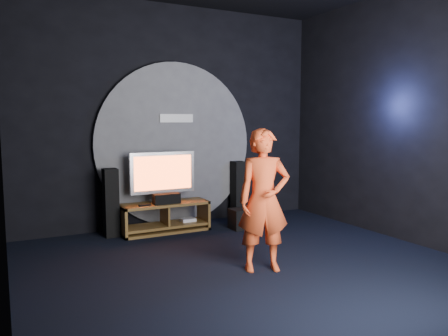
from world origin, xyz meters
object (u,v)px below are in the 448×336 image
at_px(tv, 163,175).
at_px(tower_speaker_right, 238,191).
at_px(tower_speaker_left, 111,203).
at_px(media_console, 165,219).
at_px(player, 264,200).
at_px(subwoofer, 240,219).

height_order(tv, tower_speaker_right, tv).
bearing_deg(tower_speaker_left, media_console, -7.89).
bearing_deg(tv, player, -79.03).
xyz_separation_m(tv, subwoofer, (1.10, -0.44, -0.71)).
bearing_deg(tv, media_console, -83.75).
xyz_separation_m(tower_speaker_right, player, (-0.97, -2.34, 0.30)).
relative_size(tv, tower_speaker_right, 1.01).
xyz_separation_m(media_console, tower_speaker_right, (1.39, 0.22, 0.30)).
relative_size(tv, subwoofer, 3.20).
distance_m(tower_speaker_left, subwoofer, 1.97).
bearing_deg(tower_speaker_right, tv, -173.78).
distance_m(tower_speaker_right, player, 2.55).
bearing_deg(tower_speaker_right, subwoofer, -116.68).
distance_m(media_console, tower_speaker_left, 0.85).
bearing_deg(media_console, tower_speaker_right, 8.97).
bearing_deg(tv, subwoofer, -21.58).
relative_size(media_console, subwoofer, 4.22).
bearing_deg(tower_speaker_right, media_console, -171.03).
bearing_deg(tower_speaker_left, subwoofer, -14.24).
relative_size(tv, tower_speaker_left, 1.01).
bearing_deg(tower_speaker_left, tower_speaker_right, 2.90).
xyz_separation_m(tv, tower_speaker_right, (1.40, 0.15, -0.37)).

